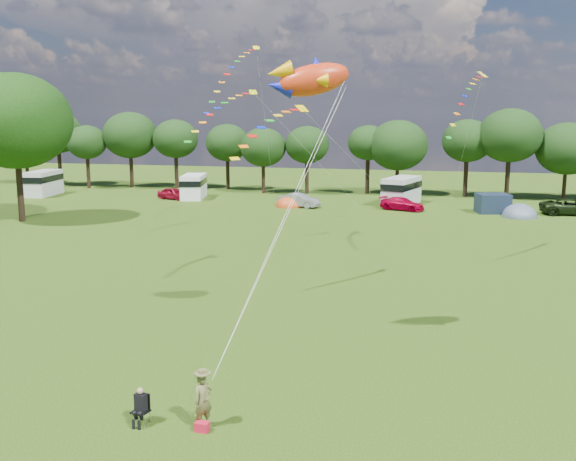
% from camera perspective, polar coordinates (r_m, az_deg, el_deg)
% --- Properties ---
extents(ground_plane, '(180.00, 180.00, 0.00)m').
position_cam_1_polar(ground_plane, '(25.37, -4.46, -12.14)').
color(ground_plane, black).
rests_on(ground_plane, ground).
extents(tree_line, '(102.98, 10.98, 10.27)m').
position_cam_1_polar(tree_line, '(77.30, 12.42, 7.65)').
color(tree_line, black).
rests_on(tree_line, ground).
extents(big_tree, '(10.00, 10.00, 13.28)m').
position_cam_1_polar(big_tree, '(62.67, -23.11, 8.93)').
color(big_tree, black).
rests_on(big_tree, ground).
extents(car_a, '(4.33, 2.79, 1.34)m').
position_cam_1_polar(car_a, '(74.47, -10.14, 3.25)').
color(car_a, maroon).
rests_on(car_a, ground).
extents(car_b, '(4.35, 2.40, 1.45)m').
position_cam_1_polar(car_b, '(67.20, 0.97, 2.70)').
color(car_b, gray).
rests_on(car_b, ground).
extents(car_c, '(4.74, 3.18, 1.31)m').
position_cam_1_polar(car_c, '(66.07, 10.11, 2.35)').
color(car_c, '#A30023').
rests_on(car_c, ground).
extents(car_d, '(6.06, 3.35, 1.57)m').
position_cam_1_polar(car_d, '(67.93, 23.85, 1.95)').
color(car_d, black).
rests_on(car_d, ground).
extents(campervan_a, '(3.44, 6.29, 2.92)m').
position_cam_1_polar(campervan_a, '(82.40, -20.95, 4.03)').
color(campervan_a, silver).
rests_on(campervan_a, ground).
extents(campervan_b, '(3.57, 5.94, 2.72)m').
position_cam_1_polar(campervan_b, '(75.13, -8.38, 3.97)').
color(campervan_b, white).
rests_on(campervan_b, ground).
extents(campervan_c, '(4.09, 6.50, 2.96)m').
position_cam_1_polar(campervan_c, '(70.08, 10.06, 3.57)').
color(campervan_c, silver).
rests_on(campervan_c, ground).
extents(tent_orange, '(3.17, 3.47, 2.48)m').
position_cam_1_polar(tent_orange, '(67.85, 0.20, 2.17)').
color(tent_orange, '#BC4216').
rests_on(tent_orange, ground).
extents(tent_greyblue, '(3.38, 3.70, 2.51)m').
position_cam_1_polar(tent_greyblue, '(64.80, 19.87, 1.16)').
color(tent_greyblue, '#4C5B6A').
rests_on(tent_greyblue, ground).
extents(awning_navy, '(3.56, 3.16, 1.89)m').
position_cam_1_polar(awning_navy, '(66.49, 17.73, 2.31)').
color(awning_navy, '#172235').
rests_on(awning_navy, ground).
extents(kite_flyer, '(0.73, 0.77, 1.77)m').
position_cam_1_polar(kite_flyer, '(20.81, -7.54, -14.78)').
color(kite_flyer, brown).
rests_on(kite_flyer, ground).
extents(camp_chair, '(0.58, 0.59, 1.23)m').
position_cam_1_polar(camp_chair, '(21.42, -12.93, -14.64)').
color(camp_chair, '#99999E').
rests_on(camp_chair, ground).
extents(kite_bag, '(0.43, 0.29, 0.30)m').
position_cam_1_polar(kite_bag, '(20.90, -7.64, -16.90)').
color(kite_bag, red).
rests_on(kite_bag, ground).
extents(fish_kite, '(3.60, 2.20, 1.89)m').
position_cam_1_polar(fish_kite, '(26.26, 1.74, 13.28)').
color(fish_kite, red).
rests_on(fish_kite, ground).
extents(streamer_kite_a, '(3.31, 5.48, 5.74)m').
position_cam_1_polar(streamer_kite_a, '(54.94, -4.66, 14.17)').
color(streamer_kite_a, '#FFF00B').
rests_on(streamer_kite_a, ground).
extents(streamer_kite_b, '(4.28, 4.62, 3.79)m').
position_cam_1_polar(streamer_kite_b, '(47.80, -5.49, 10.89)').
color(streamer_kite_b, '#C4D209').
rests_on(streamer_kite_b, ground).
extents(streamer_kite_c, '(3.16, 5.04, 2.82)m').
position_cam_1_polar(streamer_kite_c, '(34.84, -1.10, 9.58)').
color(streamer_kite_c, yellow).
rests_on(streamer_kite_c, ground).
extents(streamer_kite_d, '(2.66, 5.20, 4.32)m').
position_cam_1_polar(streamer_kite_d, '(43.87, 15.82, 11.62)').
color(streamer_kite_d, yellow).
rests_on(streamer_kite_d, ground).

